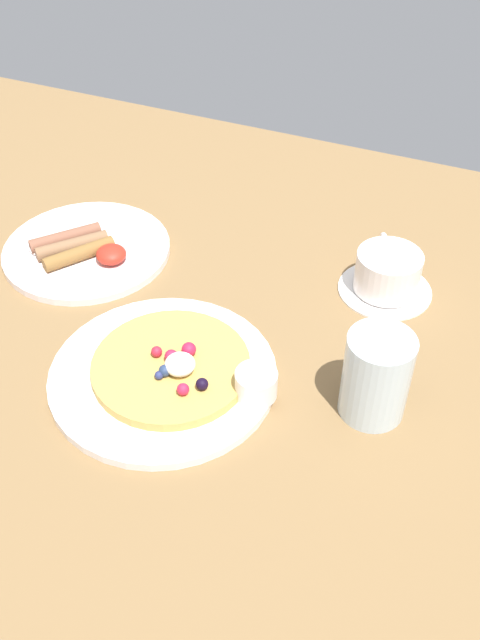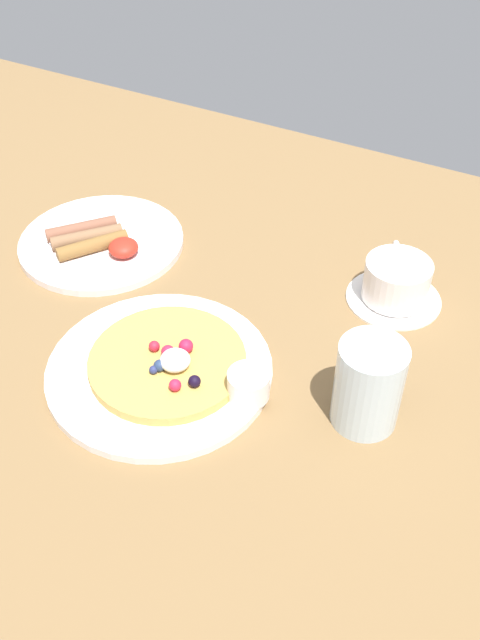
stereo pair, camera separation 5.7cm
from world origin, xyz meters
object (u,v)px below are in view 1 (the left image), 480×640
at_px(pancake_plate, 163,375).
at_px(water_glass, 376,376).
at_px(breakfast_plate, 87,250).
at_px(coffee_cup, 388,270).
at_px(coffee_saucer, 385,289).
at_px(syrup_ramekin, 256,384).

relative_size(pancake_plate, water_glass, 2.53).
xyz_separation_m(breakfast_plate, coffee_cup, (0.41, 0.09, 0.03)).
bearing_deg(pancake_plate, coffee_saucer, 52.91).
height_order(pancake_plate, coffee_cup, coffee_cup).
relative_size(coffee_saucer, coffee_cup, 1.12).
height_order(pancake_plate, water_glass, water_glass).
bearing_deg(syrup_ramekin, coffee_cup, 71.60).
xyz_separation_m(syrup_ramekin, breakfast_plate, (-0.33, 0.16, -0.02)).
xyz_separation_m(syrup_ramekin, water_glass, (0.12, 0.04, 0.02)).
xyz_separation_m(breakfast_plate, coffee_saucer, (0.41, 0.09, -0.00)).
xyz_separation_m(syrup_ramekin, coffee_cup, (0.08, 0.25, 0.01)).
distance_m(pancake_plate, coffee_saucer, 0.33).
relative_size(pancake_plate, syrup_ramekin, 5.59).
height_order(syrup_ramekin, water_glass, water_glass).
distance_m(syrup_ramekin, coffee_cup, 0.26).
distance_m(syrup_ramekin, breakfast_plate, 0.37).
distance_m(breakfast_plate, coffee_saucer, 0.42).
relative_size(pancake_plate, coffee_cup, 2.39).
bearing_deg(coffee_cup, breakfast_plate, -168.16).
bearing_deg(coffee_saucer, pancake_plate, -127.09).
bearing_deg(syrup_ramekin, breakfast_plate, 153.40).
height_order(coffee_saucer, water_glass, water_glass).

